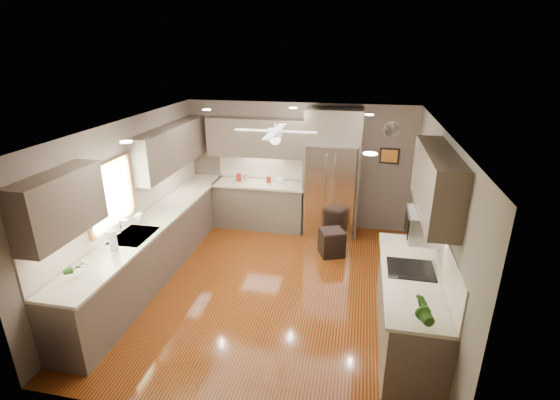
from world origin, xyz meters
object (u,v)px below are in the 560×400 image
(bowl, at_px, (280,182))
(refrigerator, at_px, (332,176))
(soap_bottle, at_px, (140,217))
(potted_plant_right, at_px, (423,310))
(canister_b, at_px, (246,178))
(paper_towel, at_px, (113,240))
(canister_d, at_px, (269,180))
(canister_a, at_px, (239,178))
(microwave, at_px, (425,225))
(potted_plant_left, at_px, (77,267))
(stool, at_px, (332,242))

(bowl, bearing_deg, refrigerator, -4.48)
(soap_bottle, bearing_deg, potted_plant_right, -23.38)
(canister_b, height_order, paper_towel, paper_towel)
(canister_d, height_order, refrigerator, refrigerator)
(canister_a, height_order, refrigerator, refrigerator)
(canister_a, bearing_deg, microwave, -40.82)
(potted_plant_left, distance_m, refrigerator, 4.67)
(microwave, bearing_deg, bowl, 130.15)
(soap_bottle, bearing_deg, canister_b, 66.12)
(microwave, bearing_deg, canister_d, 132.71)
(canister_b, relative_size, soap_bottle, 0.64)
(potted_plant_right, height_order, stool, potted_plant_right)
(canister_d, height_order, stool, canister_d)
(canister_b, xyz_separation_m, potted_plant_right, (2.94, -4.04, 0.11))
(canister_a, xyz_separation_m, microwave, (3.19, -2.76, 0.46))
(potted_plant_left, xyz_separation_m, microwave, (3.97, 1.14, 0.39))
(soap_bottle, bearing_deg, bowl, 53.07)
(canister_b, height_order, refrigerator, refrigerator)
(microwave, bearing_deg, potted_plant_right, -95.60)
(canister_a, xyz_separation_m, refrigerator, (1.86, -0.05, 0.17))
(bowl, bearing_deg, soap_bottle, -126.93)
(refrigerator, height_order, paper_towel, refrigerator)
(microwave, height_order, paper_towel, microwave)
(canister_a, xyz_separation_m, canister_d, (0.61, 0.04, -0.02))
(canister_d, relative_size, potted_plant_left, 0.43)
(canister_a, bearing_deg, potted_plant_right, -52.47)
(paper_towel, bearing_deg, canister_b, 73.74)
(potted_plant_left, height_order, microwave, microwave)
(soap_bottle, bearing_deg, microwave, -6.65)
(potted_plant_left, distance_m, stool, 4.12)
(refrigerator, height_order, microwave, refrigerator)
(bowl, bearing_deg, canister_a, -177.74)
(canister_a, bearing_deg, potted_plant_left, -101.34)
(canister_b, xyz_separation_m, soap_bottle, (-1.03, -2.33, 0.04))
(potted_plant_left, bearing_deg, canister_b, 76.99)
(potted_plant_left, xyz_separation_m, bowl, (1.62, 3.93, -0.13))
(bowl, relative_size, paper_towel, 0.67)
(potted_plant_right, bearing_deg, stool, 109.72)
(potted_plant_left, distance_m, paper_towel, 0.75)
(potted_plant_left, relative_size, paper_towel, 1.08)
(canister_b, bearing_deg, canister_d, -0.71)
(stool, bearing_deg, soap_bottle, -155.44)
(refrigerator, relative_size, microwave, 4.45)
(refrigerator, distance_m, paper_towel, 4.09)
(canister_a, relative_size, paper_towel, 0.55)
(canister_a, relative_size, canister_b, 1.15)
(canister_b, xyz_separation_m, bowl, (0.71, -0.01, -0.05))
(soap_bottle, distance_m, potted_plant_right, 4.32)
(microwave, distance_m, paper_towel, 4.03)
(canister_a, bearing_deg, soap_bottle, -111.55)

